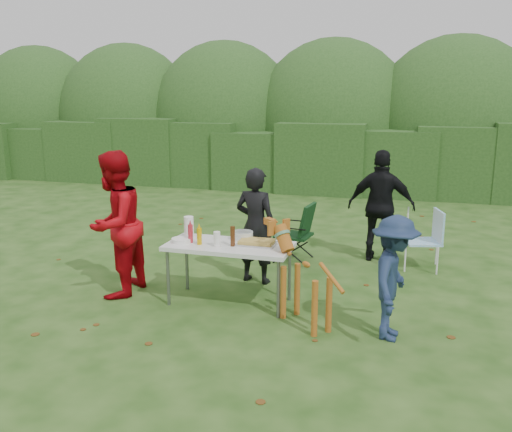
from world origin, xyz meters
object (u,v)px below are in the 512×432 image
(beer_bottle, at_px, (233,236))
(mustard_bottle, at_px, (199,236))
(person_cook, at_px, (256,226))
(ketchup_bottle, at_px, (190,234))
(child, at_px, (394,278))
(dog, at_px, (306,279))
(folding_table, at_px, (229,249))
(camping_chair, at_px, (294,232))
(person_red_jacket, at_px, (115,224))
(paper_towel_roll, at_px, (189,227))
(person_black_puffy, at_px, (381,206))
(lawn_chair, at_px, (422,239))

(beer_bottle, bearing_deg, mustard_bottle, -173.60)
(person_cook, bearing_deg, ketchup_bottle, 66.41)
(child, distance_m, dog, 0.93)
(folding_table, height_order, dog, dog)
(camping_chair, distance_m, mustard_bottle, 2.14)
(person_red_jacket, distance_m, ketchup_bottle, 0.99)
(beer_bottle, height_order, paper_towel_roll, paper_towel_roll)
(folding_table, xyz_separation_m, dog, (1.01, -0.38, -0.16))
(camping_chair, height_order, beer_bottle, beer_bottle)
(dog, xyz_separation_m, paper_towel_roll, (-1.61, 0.56, 0.34))
(person_cook, bearing_deg, person_black_puffy, -127.55)
(dog, distance_m, ketchup_bottle, 1.55)
(beer_bottle, distance_m, paper_towel_roll, 0.71)
(person_cook, relative_size, beer_bottle, 6.50)
(child, height_order, ketchup_bottle, child)
(folding_table, bearing_deg, person_red_jacket, -175.21)
(person_red_jacket, bearing_deg, lawn_chair, 121.41)
(person_red_jacket, bearing_deg, mustard_bottle, 91.87)
(camping_chair, distance_m, lawn_chair, 1.87)
(child, xyz_separation_m, paper_towel_roll, (-2.53, 0.62, 0.22))
(ketchup_bottle, bearing_deg, beer_bottle, -0.69)
(person_black_puffy, height_order, paper_towel_roll, person_black_puffy)
(child, bearing_deg, folding_table, 83.23)
(person_red_jacket, bearing_deg, camping_chair, 138.45)
(person_black_puffy, relative_size, paper_towel_roll, 6.49)
(child, bearing_deg, lawn_chair, -1.06)
(person_cook, xyz_separation_m, mustard_bottle, (-0.43, -0.93, 0.06))
(person_red_jacket, height_order, child, person_red_jacket)
(child, distance_m, lawn_chair, 2.51)
(folding_table, bearing_deg, person_black_puffy, 54.34)
(folding_table, relative_size, person_cook, 0.96)
(person_cook, xyz_separation_m, lawn_chair, (2.16, 1.23, -0.34))
(person_cook, height_order, beer_bottle, person_cook)
(dog, distance_m, paper_towel_roll, 1.74)
(person_black_puffy, distance_m, lawn_chair, 0.77)
(folding_table, xyz_separation_m, beer_bottle, (0.07, -0.06, 0.17))
(ketchup_bottle, bearing_deg, child, -9.10)
(folding_table, relative_size, paper_towel_roll, 5.77)
(child, relative_size, dog, 1.17)
(person_cook, xyz_separation_m, camping_chair, (0.29, 1.06, -0.33))
(person_cook, bearing_deg, paper_towel_roll, 52.00)
(person_red_jacket, bearing_deg, ketchup_bottle, 94.99)
(person_cook, distance_m, paper_towel_roll, 0.94)
(child, xyz_separation_m, dog, (-0.92, 0.06, -0.12))
(ketchup_bottle, height_order, beer_bottle, beer_bottle)
(dog, distance_m, mustard_bottle, 1.41)
(folding_table, bearing_deg, ketchup_bottle, -173.41)
(dog, distance_m, beer_bottle, 1.05)
(mustard_bottle, bearing_deg, person_red_jacket, -179.20)
(ketchup_bottle, bearing_deg, folding_table, 6.59)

